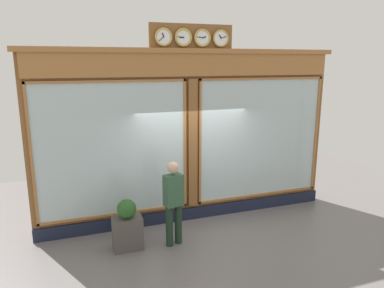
{
  "coord_description": "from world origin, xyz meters",
  "views": [
    {
      "loc": [
        2.54,
        7.23,
        3.53
      ],
      "look_at": [
        0.0,
        0.0,
        1.76
      ],
      "focal_mm": 33.48,
      "sensor_mm": 36.0,
      "label": 1
    }
  ],
  "objects": [
    {
      "name": "shop_facade",
      "position": [
        0.0,
        -0.13,
        1.91
      ],
      "size": [
        6.88,
        0.42,
        4.29
      ],
      "color": "brown",
      "rests_on": "ground_plane"
    },
    {
      "name": "planter_shrub",
      "position": [
        1.62,
        0.87,
        0.82
      ],
      "size": [
        0.36,
        0.36,
        0.36
      ],
      "primitive_type": "sphere",
      "color": "#285623",
      "rests_on": "planter_box"
    },
    {
      "name": "pedestrian",
      "position": [
        0.73,
        1.01,
        0.93
      ],
      "size": [
        0.4,
        0.3,
        1.69
      ],
      "color": "#1C2F21",
      "rests_on": "ground_plane"
    },
    {
      "name": "planter_box",
      "position": [
        1.62,
        0.87,
        0.32
      ],
      "size": [
        0.56,
        0.36,
        0.64
      ],
      "primitive_type": "cube",
      "color": "#4C4742",
      "rests_on": "ground_plane"
    }
  ]
}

